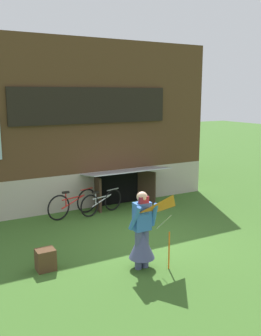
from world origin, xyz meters
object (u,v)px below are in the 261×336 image
(wooden_crate, at_px, (46,260))
(person, at_px, (142,237))
(bicycle_silver, at_px, (102,202))
(bicycle_red, at_px, (73,204))
(kite, at_px, (173,213))

(wooden_crate, bearing_deg, person, -26.46)
(bicycle_silver, xyz_separation_m, bicycle_red, (-0.81, 0.15, 0.03))
(person, xyz_separation_m, bicycle_silver, (0.76, 3.60, -0.32))
(person, distance_m, bicycle_red, 3.76)
(person, relative_size, bicycle_red, 0.96)
(kite, xyz_separation_m, bicycle_silver, (0.38, 4.09, -0.89))
(bicycle_silver, height_order, bicycle_red, bicycle_red)
(person, distance_m, wooden_crate, 1.97)
(kite, xyz_separation_m, wooden_crate, (-2.09, 1.35, -1.02))
(person, relative_size, bicycle_silver, 1.07)
(kite, bearing_deg, bicycle_silver, 84.64)
(wooden_crate, bearing_deg, bicycle_silver, 47.93)
(bicycle_silver, bearing_deg, person, -117.26)
(bicycle_red, distance_m, wooden_crate, 3.34)
(bicycle_silver, height_order, wooden_crate, bicycle_silver)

